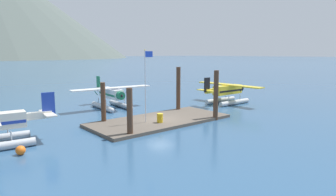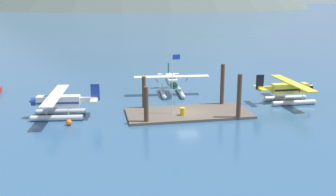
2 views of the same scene
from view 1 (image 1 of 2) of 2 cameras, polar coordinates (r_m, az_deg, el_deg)
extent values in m
plane|color=#2D5175|center=(30.31, -1.51, -4.62)|extent=(1200.00, 1200.00, 0.00)
cube|color=brown|center=(30.28, -1.51, -4.35)|extent=(14.45, 6.44, 0.30)
cylinder|color=#4C3323|center=(24.74, -7.41, -2.82)|extent=(0.50, 0.50, 4.14)
cylinder|color=#4C3323|center=(31.11, 9.24, 0.50)|extent=(0.51, 0.51, 5.21)
cylinder|color=#4C3323|center=(29.71, -12.39, -1.02)|extent=(0.48, 0.48, 4.14)
cylinder|color=#4C3323|center=(35.13, 2.01, 1.65)|extent=(0.50, 0.50, 5.35)
cylinder|color=silver|center=(28.28, -4.42, 2.13)|extent=(0.08, 0.08, 6.92)
cube|color=#1E3DB2|center=(28.36, -3.74, 8.45)|extent=(0.90, 0.03, 0.56)
sphere|color=gold|center=(28.10, -4.50, 9.26)|extent=(0.10, 0.10, 0.10)
cylinder|color=gold|center=(28.67, -1.57, -3.88)|extent=(0.58, 0.58, 0.88)
torus|color=gold|center=(28.67, -1.57, -3.88)|extent=(0.62, 0.62, 0.04)
sphere|color=orange|center=(23.02, -26.59, -9.02)|extent=(0.66, 0.66, 0.66)
cylinder|color=#B7BABF|center=(24.52, -28.03, -6.47)|extent=(0.10, 0.10, 0.70)
cylinder|color=#B7BABF|center=(26.95, -28.60, -5.22)|extent=(0.10, 0.10, 0.70)
cube|color=silver|center=(25.76, -23.96, -3.11)|extent=(2.23, 0.67, 0.56)
cube|color=#1E389E|center=(25.77, -22.11, -1.07)|extent=(1.01, 0.23, 1.90)
cube|color=silver|center=(25.88, -22.23, -2.73)|extent=(1.14, 3.27, 0.10)
cylinder|color=#B7BABF|center=(42.79, 10.07, -0.41)|extent=(5.61, 0.72, 0.64)
sphere|color=#B7BABF|center=(44.93, 12.41, -0.05)|extent=(0.64, 0.64, 0.64)
cylinder|color=#B7BABF|center=(41.23, 12.70, -0.83)|extent=(5.61, 0.72, 0.64)
sphere|color=#B7BABF|center=(43.45, 14.99, -0.43)|extent=(0.64, 0.64, 0.64)
cylinder|color=#B7BABF|center=(43.60, 11.13, 0.62)|extent=(0.10, 0.10, 0.70)
cylinder|color=#B7BABF|center=(41.80, 9.02, 0.33)|extent=(0.10, 0.10, 0.70)
cylinder|color=#B7BABF|center=(42.07, 13.74, 0.25)|extent=(0.10, 0.10, 0.70)
cylinder|color=#B7BABF|center=(40.20, 11.68, -0.07)|extent=(0.10, 0.10, 0.70)
cube|color=yellow|center=(41.77, 11.43, 1.58)|extent=(4.82, 1.31, 1.20)
cube|color=black|center=(41.79, 11.43, 1.44)|extent=(4.72, 1.33, 0.24)
cube|color=#283347|center=(42.57, 12.37, 2.13)|extent=(1.12, 1.07, 0.56)
cube|color=yellow|center=(41.93, 11.72, 2.52)|extent=(1.55, 10.42, 0.14)
cylinder|color=black|center=(43.38, 9.45, 2.34)|extent=(0.09, 0.62, 0.84)
cylinder|color=black|center=(40.63, 14.11, 1.77)|extent=(0.09, 0.62, 0.84)
cylinder|color=black|center=(43.88, 13.67, 1.84)|extent=(0.61, 0.97, 0.96)
cone|color=black|center=(44.24, 14.03, 1.88)|extent=(0.36, 0.37, 0.36)
cube|color=yellow|center=(39.32, 8.42, 1.37)|extent=(2.21, 0.47, 0.56)
cube|color=black|center=(38.57, 7.55, 2.52)|extent=(1.00, 0.13, 1.90)
cube|color=yellow|center=(38.72, 7.63, 1.43)|extent=(0.85, 3.21, 0.10)
cylinder|color=#B7BABF|center=(38.85, -9.18, -1.30)|extent=(1.11, 5.63, 0.64)
sphere|color=#B7BABF|center=(36.39, -7.24, -1.93)|extent=(0.64, 0.64, 0.64)
cylinder|color=#B7BABF|center=(37.85, -12.58, -1.66)|extent=(1.11, 5.63, 0.64)
sphere|color=#B7BABF|center=(35.32, -10.83, -2.34)|extent=(0.64, 0.64, 0.64)
cylinder|color=#B7BABF|center=(37.68, -8.40, -0.55)|extent=(0.10, 0.10, 0.70)
cylinder|color=#B7BABF|center=(39.82, -9.96, -0.10)|extent=(0.10, 0.10, 0.70)
cylinder|color=#B7BABF|center=(36.64, -11.89, -0.91)|extent=(0.10, 0.10, 0.70)
cylinder|color=#B7BABF|center=(38.83, -13.30, -0.42)|extent=(0.10, 0.10, 0.70)
cube|color=white|center=(38.09, -10.93, 0.92)|extent=(1.64, 4.89, 1.20)
cube|color=#196B47|center=(38.10, -10.92, 0.77)|extent=(1.65, 4.79, 0.24)
cube|color=#283347|center=(37.07, -10.25, 1.25)|extent=(1.14, 1.19, 0.56)
cube|color=white|center=(37.73, -10.77, 1.88)|extent=(10.48, 2.28, 0.14)
cylinder|color=#196B47|center=(38.72, -7.79, 1.63)|extent=(0.63, 0.13, 0.84)
cylinder|color=#196B47|center=(36.93, -13.86, 1.11)|extent=(0.63, 0.13, 0.84)
cylinder|color=#196B47|center=(35.66, -9.14, 0.45)|extent=(1.01, 0.68, 0.96)
cone|color=black|center=(35.26, -8.82, 0.37)|extent=(0.39, 0.38, 0.36)
cube|color=white|center=(41.04, -12.81, 1.55)|extent=(0.62, 2.23, 0.56)
cube|color=#196B47|center=(41.77, -13.32, 2.83)|extent=(0.20, 1.01, 1.90)
cube|color=white|center=(41.76, -13.23, 1.80)|extent=(3.26, 1.07, 0.10)
camera|label=2|loc=(22.68, 121.27, 12.43)|focal=42.44mm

